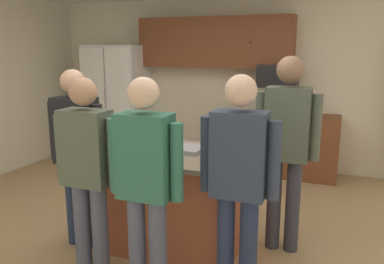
{
  "coord_description": "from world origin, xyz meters",
  "views": [
    {
      "loc": [
        1.45,
        -3.2,
        1.85
      ],
      "look_at": [
        0.14,
        0.22,
        1.05
      ],
      "focal_mm": 36.38,
      "sensor_mm": 36.0,
      "label": 1
    }
  ],
  "objects": [
    {
      "name": "cabinet_run_upper",
      "position": [
        -0.4,
        2.6,
        1.93
      ],
      "size": [
        2.4,
        0.38,
        0.75
      ],
      "color": "brown"
    },
    {
      "name": "kitchen_island",
      "position": [
        0.14,
        -0.08,
        0.47
      ],
      "size": [
        1.23,
        0.92,
        0.92
      ],
      "color": "#AD5638",
      "rests_on": "ground"
    },
    {
      "name": "person_guest_right",
      "position": [
        1.04,
        0.22,
        1.04
      ],
      "size": [
        0.57,
        0.23,
        1.78
      ],
      "rotation": [
        0.0,
        0.0,
        -2.82
      ],
      "color": "#383842",
      "rests_on": "ground"
    },
    {
      "name": "person_guest_left",
      "position": [
        -0.35,
        -0.77,
        0.94
      ],
      "size": [
        0.57,
        0.22,
        1.63
      ],
      "rotation": [
        0.0,
        0.0,
        0.95
      ],
      "color": "#4C5166",
      "rests_on": "ground"
    },
    {
      "name": "cabinet_run_lower",
      "position": [
        0.6,
        2.48,
        0.45
      ],
      "size": [
        1.8,
        0.63,
        0.9
      ],
      "color": "brown",
      "rests_on": "ground"
    },
    {
      "name": "tumbler_amber",
      "position": [
        0.44,
        -0.13,
        1.0
      ],
      "size": [
        0.07,
        0.07,
        0.16
      ],
      "color": "black",
      "rests_on": "kitchen_island"
    },
    {
      "name": "floor",
      "position": [
        0.0,
        0.0,
        0.0
      ],
      "size": [
        7.04,
        7.04,
        0.0
      ],
      "primitive_type": "plane",
      "color": "tan",
      "rests_on": "ground"
    },
    {
      "name": "person_host_foreground",
      "position": [
        -0.76,
        -0.37,
        0.96
      ],
      "size": [
        0.57,
        0.22,
        1.66
      ],
      "rotation": [
        0.0,
        0.0,
        0.31
      ],
      "color": "#232D4C",
      "rests_on": "ground"
    },
    {
      "name": "glass_stout_tall",
      "position": [
        -0.26,
        -0.11,
        0.99
      ],
      "size": [
        0.07,
        0.07,
        0.13
      ],
      "color": "#321A0D",
      "rests_on": "kitchen_island"
    },
    {
      "name": "person_guest_by_door",
      "position": [
        0.22,
        -0.89,
        0.96
      ],
      "size": [
        0.57,
        0.22,
        1.66
      ],
      "rotation": [
        0.0,
        0.0,
        1.66
      ],
      "color": "#4C5166",
      "rests_on": "ground"
    },
    {
      "name": "glass_pilsner",
      "position": [
        -0.0,
        -0.32,
        1.0
      ],
      "size": [
        0.07,
        0.07,
        0.14
      ],
      "color": "black",
      "rests_on": "kitchen_island"
    },
    {
      "name": "microwave_over_range",
      "position": [
        0.6,
        2.5,
        1.45
      ],
      "size": [
        0.56,
        0.4,
        0.32
      ],
      "primitive_type": "cube",
      "color": "black"
    },
    {
      "name": "refrigerator",
      "position": [
        -2.0,
        2.38,
        0.94
      ],
      "size": [
        0.93,
        0.76,
        1.89
      ],
      "color": "white",
      "rests_on": "ground"
    },
    {
      "name": "person_elder_center",
      "position": [
        0.83,
        -0.65,
        0.97
      ],
      "size": [
        0.57,
        0.22,
        1.67
      ],
      "rotation": [
        0.0,
        0.0,
        2.45
      ],
      "color": "#232D4C",
      "rests_on": "ground"
    },
    {
      "name": "back_wall",
      "position": [
        0.0,
        2.8,
        1.3
      ],
      "size": [
        6.4,
        0.1,
        2.6
      ],
      "primitive_type": "cube",
      "color": "beige",
      "rests_on": "ground"
    },
    {
      "name": "serving_tray",
      "position": [
        0.11,
        -0.02,
        0.95
      ],
      "size": [
        0.44,
        0.3,
        0.04
      ],
      "color": "#B7B7BC",
      "rests_on": "kitchen_island"
    }
  ]
}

